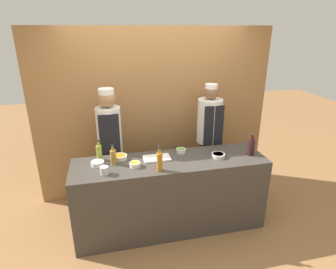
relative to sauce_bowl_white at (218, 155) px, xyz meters
name	(u,v)px	position (x,y,z in m)	size (l,w,h in m)	color
ground_plane	(170,225)	(-0.58, 0.03, -0.94)	(14.00, 14.00, 0.00)	olive
cabinet_wall	(155,114)	(-0.58, 1.02, 0.26)	(3.35, 0.18, 2.40)	olive
counter	(170,194)	(-0.58, 0.03, -0.48)	(2.28, 0.63, 0.92)	#3D3833
sauce_bowl_white	(218,155)	(0.00, 0.00, 0.00)	(0.16, 0.16, 0.04)	silver
sauce_bowl_green	(181,150)	(-0.40, 0.22, 0.01)	(0.12, 0.12, 0.05)	silver
sauce_bowl_purple	(97,163)	(-1.41, 0.09, 0.00)	(0.15, 0.15, 0.05)	silver
sauce_bowl_yellow	(135,164)	(-1.00, -0.03, 0.00)	(0.12, 0.12, 0.05)	silver
sauce_bowl_orange	(120,157)	(-1.15, 0.21, 0.00)	(0.17, 0.17, 0.05)	silver
cutting_board	(157,158)	(-0.73, 0.11, -0.01)	(0.32, 0.19, 0.02)	white
bottle_vinegar	(113,157)	(-1.23, 0.09, 0.07)	(0.07, 0.07, 0.24)	olive
bottle_amber	(160,161)	(-0.75, -0.18, 0.09)	(0.07, 0.07, 0.29)	#9E661E
bottle_oil	(99,152)	(-1.39, 0.23, 0.07)	(0.07, 0.07, 0.25)	olive
bottle_wine	(251,147)	(0.41, -0.03, 0.08)	(0.08, 0.08, 0.27)	black
cup_steel	(104,170)	(-1.34, -0.13, 0.02)	(0.09, 0.09, 0.09)	#B7B7BC
chef_left	(110,146)	(-1.25, 0.56, 0.00)	(0.31, 0.31, 1.69)	#28282D
chef_right	(209,139)	(0.09, 0.56, -0.02)	(0.33, 0.33, 1.69)	#28282D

